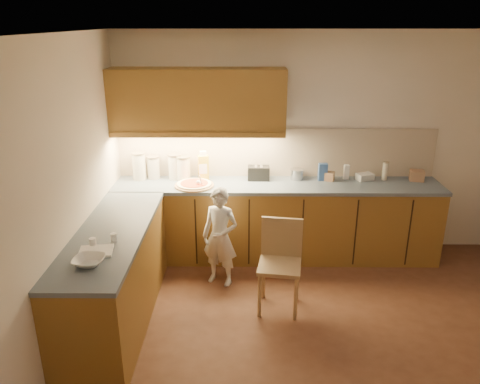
# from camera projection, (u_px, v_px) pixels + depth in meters

# --- Properties ---
(room) EXTENTS (4.54, 4.50, 2.62)m
(room) POSITION_uv_depth(u_px,v_px,m) (345.00, 163.00, 3.52)
(room) COLOR #532D1C
(room) RESTS_ON ground
(l_counter) EXTENTS (3.77, 2.62, 0.92)m
(l_counter) POSITION_uv_depth(u_px,v_px,m) (229.00, 237.00, 5.12)
(l_counter) COLOR olive
(l_counter) RESTS_ON ground
(backsplash) EXTENTS (3.75, 0.02, 0.58)m
(backsplash) POSITION_uv_depth(u_px,v_px,m) (276.00, 153.00, 5.55)
(backsplash) COLOR #C2AF96
(backsplash) RESTS_ON l_counter
(upper_cabinets) EXTENTS (1.95, 0.36, 0.73)m
(upper_cabinets) POSITION_uv_depth(u_px,v_px,m) (198.00, 101.00, 5.18)
(upper_cabinets) COLOR olive
(upper_cabinets) RESTS_ON ground
(pizza_on_board) EXTENTS (0.44, 0.44, 0.18)m
(pizza_on_board) POSITION_uv_depth(u_px,v_px,m) (194.00, 185.00, 5.29)
(pizza_on_board) COLOR tan
(pizza_on_board) RESTS_ON l_counter
(child) EXTENTS (0.46, 0.39, 1.08)m
(child) POSITION_uv_depth(u_px,v_px,m) (220.00, 237.00, 4.93)
(child) COLOR silver
(child) RESTS_ON ground
(wooden_chair) EXTENTS (0.46, 0.46, 0.90)m
(wooden_chair) POSITION_uv_depth(u_px,v_px,m) (280.00, 258.00, 4.54)
(wooden_chair) COLOR tan
(wooden_chair) RESTS_ON ground
(mixing_bowl) EXTENTS (0.26, 0.26, 0.06)m
(mixing_bowl) POSITION_uv_depth(u_px,v_px,m) (89.00, 261.00, 3.59)
(mixing_bowl) COLOR silver
(mixing_bowl) RESTS_ON l_counter
(canister_a) EXTENTS (0.16, 0.16, 0.33)m
(canister_a) POSITION_uv_depth(u_px,v_px,m) (139.00, 166.00, 5.47)
(canister_a) COLOR silver
(canister_a) RESTS_ON l_counter
(canister_b) EXTENTS (0.16, 0.16, 0.27)m
(canister_b) POSITION_uv_depth(u_px,v_px,m) (153.00, 167.00, 5.51)
(canister_b) COLOR silver
(canister_b) RESTS_ON l_counter
(canister_c) EXTENTS (0.16, 0.16, 0.30)m
(canister_c) POSITION_uv_depth(u_px,v_px,m) (175.00, 166.00, 5.49)
(canister_c) COLOR silver
(canister_c) RESTS_ON l_counter
(canister_d) EXTENTS (0.17, 0.17, 0.28)m
(canister_d) POSITION_uv_depth(u_px,v_px,m) (183.00, 168.00, 5.48)
(canister_d) COLOR white
(canister_d) RESTS_ON l_counter
(oil_jug) EXTENTS (0.13, 0.11, 0.35)m
(oil_jug) POSITION_uv_depth(u_px,v_px,m) (203.00, 167.00, 5.45)
(oil_jug) COLOR gold
(oil_jug) RESTS_ON l_counter
(toaster) EXTENTS (0.26, 0.15, 0.17)m
(toaster) POSITION_uv_depth(u_px,v_px,m) (259.00, 173.00, 5.48)
(toaster) COLOR black
(toaster) RESTS_ON l_counter
(steel_pot) EXTENTS (0.16, 0.16, 0.12)m
(steel_pot) POSITION_uv_depth(u_px,v_px,m) (297.00, 174.00, 5.51)
(steel_pot) COLOR #ABABB0
(steel_pot) RESTS_ON l_counter
(blue_box) EXTENTS (0.10, 0.08, 0.20)m
(blue_box) POSITION_uv_depth(u_px,v_px,m) (323.00, 172.00, 5.45)
(blue_box) COLOR #34589D
(blue_box) RESTS_ON l_counter
(card_box_a) EXTENTS (0.17, 0.14, 0.10)m
(card_box_a) POSITION_uv_depth(u_px,v_px,m) (328.00, 176.00, 5.47)
(card_box_a) COLOR #A87D5A
(card_box_a) RESTS_ON l_counter
(white_bottle) EXTENTS (0.06, 0.06, 0.17)m
(white_bottle) POSITION_uv_depth(u_px,v_px,m) (346.00, 172.00, 5.50)
(white_bottle) COLOR white
(white_bottle) RESTS_ON l_counter
(flat_pack) EXTENTS (0.22, 0.19, 0.08)m
(flat_pack) POSITION_uv_depth(u_px,v_px,m) (365.00, 177.00, 5.49)
(flat_pack) COLOR silver
(flat_pack) RESTS_ON l_counter
(tall_jar) EXTENTS (0.07, 0.07, 0.22)m
(tall_jar) POSITION_uv_depth(u_px,v_px,m) (385.00, 171.00, 5.47)
(tall_jar) COLOR silver
(tall_jar) RESTS_ON l_counter
(card_box_b) EXTENTS (0.18, 0.16, 0.12)m
(card_box_b) POSITION_uv_depth(u_px,v_px,m) (417.00, 176.00, 5.46)
(card_box_b) COLOR #9C7254
(card_box_b) RESTS_ON l_counter
(dough_cloth) EXTENTS (0.29, 0.25, 0.02)m
(dough_cloth) POSITION_uv_depth(u_px,v_px,m) (96.00, 251.00, 3.79)
(dough_cloth) COLOR white
(dough_cloth) RESTS_ON l_counter
(spice_jar_a) EXTENTS (0.06, 0.06, 0.08)m
(spice_jar_a) POSITION_uv_depth(u_px,v_px,m) (93.00, 242.00, 3.87)
(spice_jar_a) COLOR white
(spice_jar_a) RESTS_ON l_counter
(spice_jar_b) EXTENTS (0.07, 0.07, 0.07)m
(spice_jar_b) POSITION_uv_depth(u_px,v_px,m) (114.00, 237.00, 3.97)
(spice_jar_b) COLOR white
(spice_jar_b) RESTS_ON l_counter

